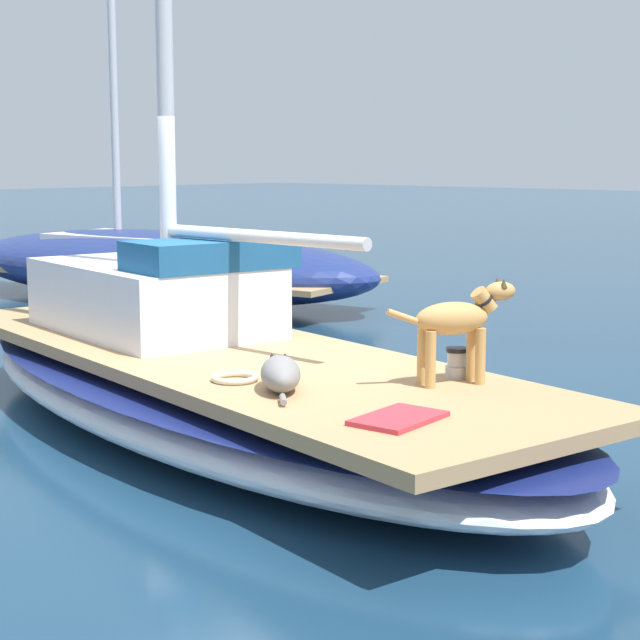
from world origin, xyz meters
TOP-DOWN VIEW (x-y plane):
  - ground_plane at (0.00, 0.00)m, footprint 120.00×120.00m
  - sailboat_main at (0.00, 0.00)m, footprint 3.70×7.56m
  - cabin_house at (0.20, 1.10)m, footprint 1.75×2.43m
  - dog_grey at (-0.69, -1.29)m, footprint 0.71×0.76m
  - dog_tan at (0.24, -2.04)m, footprint 0.87×0.52m
  - deck_winch at (0.40, -1.92)m, footprint 0.16×0.16m
  - coiled_rope at (-0.72, -0.88)m, footprint 0.32×0.32m
  - deck_towel at (-0.82, -2.38)m, footprint 0.59×0.42m
  - moored_boat_starboard_side at (4.42, 6.50)m, footprint 4.05×7.98m

SIDE VIEW (x-z plane):
  - ground_plane at x=0.00m, z-range 0.00..0.00m
  - sailboat_main at x=0.00m, z-range 0.01..0.67m
  - moored_boat_starboard_side at x=4.42m, z-range -3.07..4.21m
  - deck_towel at x=-0.82m, z-range 0.66..0.69m
  - coiled_rope at x=-0.72m, z-range 0.66..0.70m
  - deck_winch at x=0.40m, z-range 0.65..0.86m
  - dog_grey at x=-0.69m, z-range 0.66..0.88m
  - cabin_house at x=0.20m, z-range 0.59..1.43m
  - dog_tan at x=0.24m, z-range 0.73..1.43m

